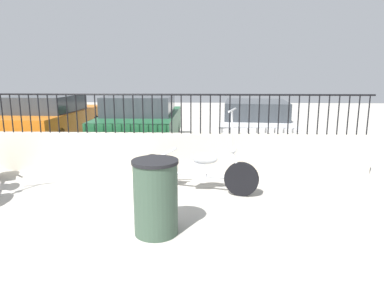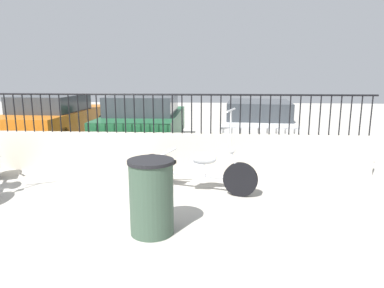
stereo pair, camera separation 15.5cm
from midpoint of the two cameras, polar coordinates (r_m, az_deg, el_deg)
ground_plane at (r=4.54m, az=-21.11°, el=-15.13°), size 40.00×40.00×0.00m
low_wall at (r=7.18m, az=-11.65°, el=-1.34°), size 9.84×0.18×0.80m
fence_railing at (r=7.03m, az=-11.96°, el=6.08°), size 9.84×0.04×0.80m
motorcycle_silver at (r=5.90m, az=-1.30°, el=-4.32°), size 2.19×0.82×1.44m
trash_bin at (r=4.33m, az=-7.09°, el=-8.78°), size 0.58×0.58×0.96m
car_orange at (r=10.77m, az=-22.97°, el=3.90°), size 1.93×4.17×1.38m
car_green at (r=9.41m, az=-8.88°, el=3.75°), size 1.93×4.01×1.42m
car_white at (r=9.28m, az=9.97°, el=3.27°), size 2.07×4.07×1.29m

